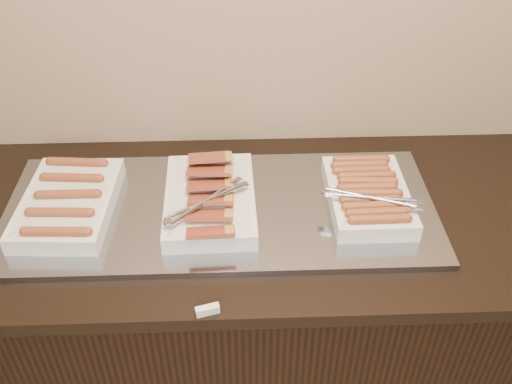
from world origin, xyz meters
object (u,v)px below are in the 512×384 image
Objects in this scene: counter at (227,314)px; dish_right at (368,195)px; dish_center at (210,199)px; warming_tray at (221,209)px; dish_left at (69,202)px.

dish_right is at bearing -0.62° from counter.
dish_center is at bearing 179.73° from dish_right.
dish_right is (0.41, -0.00, 0.05)m from warming_tray.
dish_left is at bearing 180.00° from counter.
dish_left reaches higher than counter.
dish_right is at bearing -0.61° from warming_tray.
counter is at bearing 0.00° from warming_tray.
dish_center is (-0.03, -0.00, 0.04)m from warming_tray.
dish_left is 0.94× the size of dish_center.
counter is at bearing 179.17° from dish_right.
warming_tray is 0.05m from dish_center.
counter is 5.24× the size of dish_center.
warming_tray is at bearing 6.61° from dish_center.
dish_right reaches higher than warming_tray.
warming_tray is at bearing 2.92° from dish_left.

